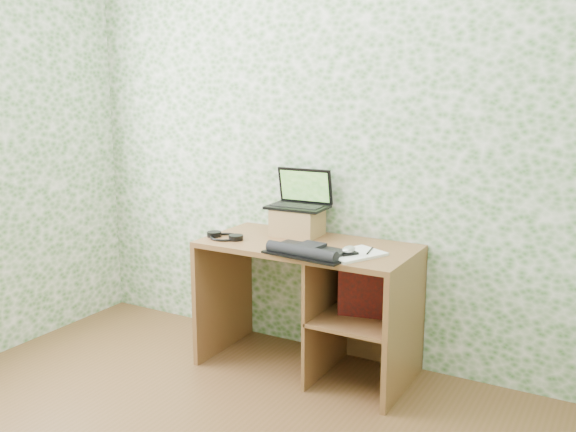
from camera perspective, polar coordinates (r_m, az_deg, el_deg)
The scene contains 10 objects.
wall_back at distance 3.79m, azimuth 4.02°, elevation 6.66°, with size 3.50×3.50×0.00m, color silver.
desk at distance 3.67m, azimuth 3.04°, elevation -6.57°, with size 1.20×0.60×0.75m.
riser at distance 3.78m, azimuth 0.85°, elevation -0.53°, with size 0.27×0.22×0.16m, color brown.
laptop at distance 3.78m, azimuth 1.12°, elevation 1.57°, with size 0.35×0.25×0.23m.
keyboard at distance 3.37m, azimuth 1.66°, elevation -3.12°, with size 0.46×0.27×0.06m.
headphones at distance 3.74m, azimuth -5.63°, elevation -1.82°, with size 0.24×0.18×0.03m.
notepad at distance 3.38m, azimuth 5.86°, elevation -3.40°, with size 0.21×0.31×0.01m, color white.
mouse at distance 3.34m, azimuth 5.42°, elevation -3.15°, with size 0.06×0.10×0.03m, color silver.
pen at distance 3.41m, azimuth 7.28°, elevation -3.08°, with size 0.01×0.01×0.14m, color black.
red_box at distance 3.52m, azimuth 6.84°, elevation -6.19°, with size 0.28×0.09×0.33m, color maroon.
Camera 1 is at (1.62, -1.66, 1.65)m, focal length 40.00 mm.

